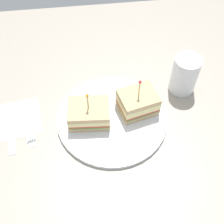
{
  "coord_description": "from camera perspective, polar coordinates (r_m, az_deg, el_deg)",
  "views": [
    {
      "loc": [
        5.0,
        38.84,
        55.79
      ],
      "look_at": [
        0.0,
        0.0,
        3.05
      ],
      "focal_mm": 45.2,
      "sensor_mm": 36.0,
      "label": 1
    }
  ],
  "objects": [
    {
      "name": "ground_plane",
      "position": [
        0.69,
        0.0,
        -2.01
      ],
      "size": [
        97.48,
        97.48,
        2.0
      ],
      "primitive_type": "cube",
      "color": "#9E9384"
    },
    {
      "name": "knife",
      "position": [
        0.7,
        -19.57,
        -3.89
      ],
      "size": [
        2.11,
        13.81,
        0.35
      ],
      "color": "silver",
      "rests_on": "ground_plane"
    },
    {
      "name": "plate",
      "position": [
        0.68,
        0.0,
        -1.27
      ],
      "size": [
        26.33,
        26.33,
        1.05
      ],
      "primitive_type": "cylinder",
      "color": "white",
      "rests_on": "ground_plane"
    },
    {
      "name": "drink_glass",
      "position": [
        0.74,
        14.36,
        6.98
      ],
      "size": [
        6.64,
        6.64,
        10.05
      ],
      "color": "#B74C33",
      "rests_on": "ground_plane"
    },
    {
      "name": "fork",
      "position": [
        0.69,
        -16.39,
        -3.47
      ],
      "size": [
        3.87,
        12.8,
        0.35
      ],
      "color": "silver",
      "rests_on": "ground_plane"
    },
    {
      "name": "napkin",
      "position": [
        0.72,
        -18.23,
        -1.27
      ],
      "size": [
        11.51,
        12.45,
        0.15
      ],
      "primitive_type": "cube",
      "rotation": [
        0.0,
        0.0,
        8.0
      ],
      "color": "white",
      "rests_on": "ground_plane"
    },
    {
      "name": "sandwich_half_front",
      "position": [
        0.67,
        5.22,
        1.97
      ],
      "size": [
        9.96,
        8.83,
        10.07
      ],
      "color": "tan",
      "rests_on": "plate"
    },
    {
      "name": "sandwich_half_back",
      "position": [
        0.65,
        -4.69,
        -0.09
      ],
      "size": [
        9.98,
        7.88,
        9.18
      ],
      "color": "tan",
      "rests_on": "plate"
    }
  ]
}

